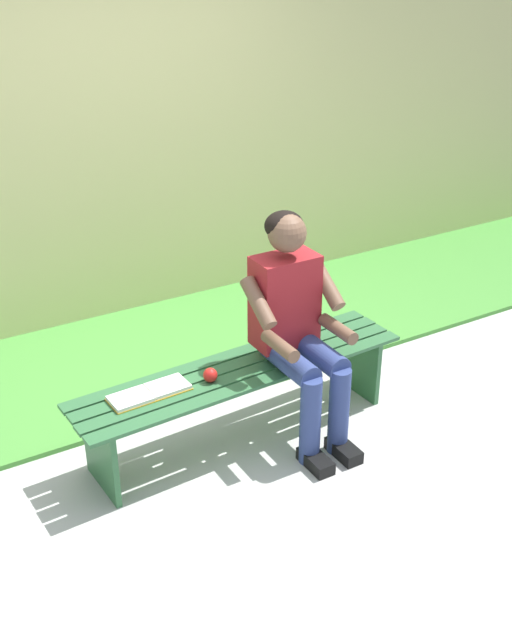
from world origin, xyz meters
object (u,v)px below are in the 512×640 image
Objects in this scene: person_seated at (297,322)px; book_open at (149,393)px; apple at (210,375)px; bench_near at (242,383)px.

book_open is at bearing -7.48° from person_seated.
book_open is at bearing -7.48° from apple.
person_seated is 0.84m from book_open.
person_seated is 0.53m from apple.
bench_near is at bearing -19.61° from person_seated.
bench_near is 0.45m from person_seated.
bench_near is 0.25m from apple.
bench_near is 25.20× the size of apple.
apple is at bearing -7.47° from person_seated.
apple is at bearing 169.75° from book_open.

